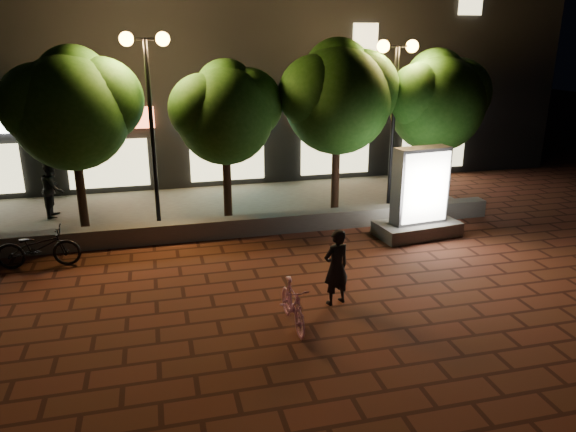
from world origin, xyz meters
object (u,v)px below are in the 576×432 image
object	(u,v)px
tree_right	(339,94)
street_lamp_right	(396,82)
rider	(336,267)
street_lamp_left	(148,81)
ad_kiosk	(419,201)
scooter_pink	(293,305)
tree_left	(73,105)
pedestrian	(53,189)
tree_mid	(226,109)
scooter_parked	(38,247)
tree_far_right	(438,98)

from	to	relation	value
tree_right	street_lamp_right	size ratio (longest dim) A/B	1.02
rider	tree_right	bearing A→B (deg)	-125.84
tree_right	street_lamp_left	bearing A→B (deg)	-177.19
ad_kiosk	scooter_pink	xyz separation A→B (m)	(-4.50, -3.92, -0.53)
tree_left	pedestrian	size ratio (longest dim) A/B	2.94
tree_mid	rider	size ratio (longest dim) A/B	2.85
tree_mid	pedestrian	xyz separation A→B (m)	(-4.99, 1.26, -2.30)
tree_mid	rider	distance (m)	6.48
scooter_parked	pedestrian	size ratio (longest dim) A/B	1.12
rider	tree_far_right	bearing A→B (deg)	-148.51
tree_mid	street_lamp_right	world-z (taller)	street_lamp_right
rider	pedestrian	size ratio (longest dim) A/B	0.95
tree_far_right	rider	world-z (taller)	tree_far_right
rider	pedestrian	world-z (taller)	pedestrian
scooter_pink	pedestrian	world-z (taller)	pedestrian
tree_far_right	street_lamp_left	distance (m)	8.58
ad_kiosk	scooter_pink	world-z (taller)	ad_kiosk
ad_kiosk	tree_left	bearing A→B (deg)	163.20
street_lamp_right	tree_right	bearing A→B (deg)	170.90
tree_left	ad_kiosk	world-z (taller)	tree_left
scooter_pink	rider	bearing A→B (deg)	31.03
tree_right	ad_kiosk	xyz separation A→B (m)	(1.42, -2.63, -2.59)
tree_mid	pedestrian	size ratio (longest dim) A/B	2.71
scooter_parked	ad_kiosk	bearing A→B (deg)	-88.08
street_lamp_right	tree_far_right	bearing A→B (deg)	9.61
tree_far_right	street_lamp_right	size ratio (longest dim) A/B	0.96
tree_mid	tree_right	bearing A→B (deg)	0.00
tree_right	scooter_parked	xyz separation A→B (m)	(-8.12, -2.46, -3.08)
scooter_parked	rider	bearing A→B (deg)	-116.24
tree_right	rider	xyz separation A→B (m)	(-2.01, -5.87, -2.78)
rider	street_lamp_right	bearing A→B (deg)	-140.02
tree_far_right	ad_kiosk	world-z (taller)	tree_far_right
tree_far_right	scooter_parked	size ratio (longest dim) A/B	2.56
tree_mid	street_lamp_right	distance (m)	5.00
street_lamp_right	ad_kiosk	bearing A→B (deg)	-95.29
street_lamp_right	ad_kiosk	size ratio (longest dim) A/B	2.06
street_lamp_right	scooter_pink	size ratio (longest dim) A/B	3.40
scooter_parked	tree_right	bearing A→B (deg)	-70.17
rider	tree_mid	bearing A→B (deg)	-94.51
tree_mid	street_lamp_right	xyz separation A→B (m)	(4.95, -0.26, 0.68)
tree_mid	ad_kiosk	world-z (taller)	tree_mid
tree_left	street_lamp_right	world-z (taller)	street_lamp_right
tree_right	scooter_pink	size ratio (longest dim) A/B	3.46
street_lamp_left	pedestrian	world-z (taller)	street_lamp_left
scooter_parked	tree_left	bearing A→B (deg)	-15.33
street_lamp_left	scooter_parked	world-z (taller)	street_lamp_left
ad_kiosk	rider	distance (m)	4.73
street_lamp_left	scooter_pink	xyz separation A→B (m)	(2.28, -6.29, -3.59)
rider	scooter_parked	world-z (taller)	rider
street_lamp_left	pedestrian	distance (m)	4.54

